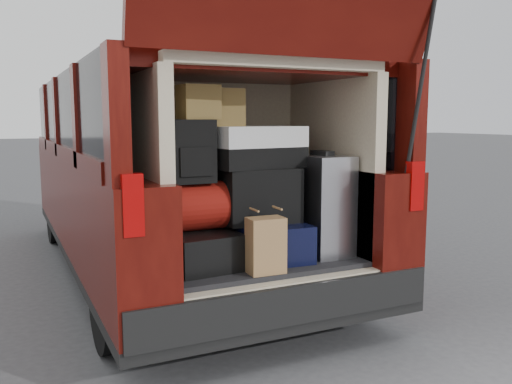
{
  "coord_description": "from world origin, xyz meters",
  "views": [
    {
      "loc": [
        -1.42,
        -2.87,
        1.43
      ],
      "look_at": [
        0.04,
        0.2,
        0.96
      ],
      "focal_mm": 38.0,
      "sensor_mm": 36.0,
      "label": 1
    }
  ],
  "objects_px": {
    "silver_roller": "(321,205)",
    "black_soft_case": "(260,195)",
    "red_duffel": "(197,206)",
    "twotone_duffel": "(257,147)",
    "backpack": "(192,151)",
    "kraft_bag": "(266,245)",
    "navy_hardshell": "(267,240)",
    "black_hardshell": "(198,248)"
  },
  "relations": [
    {
      "from": "kraft_bag",
      "to": "black_soft_case",
      "type": "xyz_separation_m",
      "value": [
        0.11,
        0.31,
        0.24
      ]
    },
    {
      "from": "navy_hardshell",
      "to": "backpack",
      "type": "xyz_separation_m",
      "value": [
        -0.48,
        0.01,
        0.57
      ]
    },
    {
      "from": "red_duffel",
      "to": "silver_roller",
      "type": "bearing_deg",
      "value": -6.74
    },
    {
      "from": "kraft_bag",
      "to": "silver_roller",
      "type": "bearing_deg",
      "value": 28.44
    },
    {
      "from": "black_hardshell",
      "to": "backpack",
      "type": "height_order",
      "value": "backpack"
    },
    {
      "from": "black_hardshell",
      "to": "kraft_bag",
      "type": "relative_size",
      "value": 1.67
    },
    {
      "from": "navy_hardshell",
      "to": "backpack",
      "type": "bearing_deg",
      "value": -177.17
    },
    {
      "from": "kraft_bag",
      "to": "red_duffel",
      "type": "height_order",
      "value": "red_duffel"
    },
    {
      "from": "silver_roller",
      "to": "black_soft_case",
      "type": "relative_size",
      "value": 1.36
    },
    {
      "from": "kraft_bag",
      "to": "twotone_duffel",
      "type": "bearing_deg",
      "value": 73.94
    },
    {
      "from": "backpack",
      "to": "twotone_duffel",
      "type": "bearing_deg",
      "value": 4.73
    },
    {
      "from": "black_hardshell",
      "to": "twotone_duffel",
      "type": "height_order",
      "value": "twotone_duffel"
    },
    {
      "from": "black_hardshell",
      "to": "black_soft_case",
      "type": "xyz_separation_m",
      "value": [
        0.41,
        -0.0,
        0.29
      ]
    },
    {
      "from": "red_duffel",
      "to": "backpack",
      "type": "height_order",
      "value": "backpack"
    },
    {
      "from": "black_hardshell",
      "to": "red_duffel",
      "type": "height_order",
      "value": "red_duffel"
    },
    {
      "from": "kraft_bag",
      "to": "backpack",
      "type": "bearing_deg",
      "value": 139.58
    },
    {
      "from": "silver_roller",
      "to": "twotone_duffel",
      "type": "bearing_deg",
      "value": 169.38
    },
    {
      "from": "navy_hardshell",
      "to": "red_duffel",
      "type": "height_order",
      "value": "red_duffel"
    },
    {
      "from": "navy_hardshell",
      "to": "twotone_duffel",
      "type": "bearing_deg",
      "value": 131.64
    },
    {
      "from": "black_hardshell",
      "to": "black_soft_case",
      "type": "height_order",
      "value": "black_soft_case"
    },
    {
      "from": "red_duffel",
      "to": "black_soft_case",
      "type": "distance_m",
      "value": 0.41
    },
    {
      "from": "kraft_bag",
      "to": "red_duffel",
      "type": "relative_size",
      "value": 0.72
    },
    {
      "from": "black_soft_case",
      "to": "backpack",
      "type": "distance_m",
      "value": 0.53
    },
    {
      "from": "twotone_duffel",
      "to": "navy_hardshell",
      "type": "bearing_deg",
      "value": -58.92
    },
    {
      "from": "navy_hardshell",
      "to": "twotone_duffel",
      "type": "distance_m",
      "value": 0.59
    },
    {
      "from": "black_soft_case",
      "to": "navy_hardshell",
      "type": "bearing_deg",
      "value": -21.28
    },
    {
      "from": "kraft_bag",
      "to": "red_duffel",
      "type": "xyz_separation_m",
      "value": [
        -0.29,
        0.34,
        0.2
      ]
    },
    {
      "from": "black_hardshell",
      "to": "twotone_duffel",
      "type": "distance_m",
      "value": 0.72
    },
    {
      "from": "black_hardshell",
      "to": "twotone_duffel",
      "type": "xyz_separation_m",
      "value": [
        0.41,
        0.03,
        0.59
      ]
    },
    {
      "from": "backpack",
      "to": "red_duffel",
      "type": "bearing_deg",
      "value": 37.76
    },
    {
      "from": "backpack",
      "to": "black_soft_case",
      "type": "bearing_deg",
      "value": 0.4
    },
    {
      "from": "black_soft_case",
      "to": "twotone_duffel",
      "type": "distance_m",
      "value": 0.3
    },
    {
      "from": "silver_roller",
      "to": "backpack",
      "type": "xyz_separation_m",
      "value": [
        -0.87,
        0.04,
        0.37
      ]
    },
    {
      "from": "red_duffel",
      "to": "kraft_bag",
      "type": "bearing_deg",
      "value": -51.25
    },
    {
      "from": "red_duffel",
      "to": "black_soft_case",
      "type": "height_order",
      "value": "black_soft_case"
    },
    {
      "from": "twotone_duffel",
      "to": "red_duffel",
      "type": "bearing_deg",
      "value": 174.47
    },
    {
      "from": "black_hardshell",
      "to": "kraft_bag",
      "type": "bearing_deg",
      "value": -50.9
    },
    {
      "from": "navy_hardshell",
      "to": "backpack",
      "type": "height_order",
      "value": "backpack"
    },
    {
      "from": "kraft_bag",
      "to": "backpack",
      "type": "xyz_separation_m",
      "value": [
        -0.33,
        0.3,
        0.53
      ]
    },
    {
      "from": "black_hardshell",
      "to": "navy_hardshell",
      "type": "xyz_separation_m",
      "value": [
        0.45,
        -0.02,
        0.01
      ]
    },
    {
      "from": "red_duffel",
      "to": "backpack",
      "type": "relative_size",
      "value": 1.21
    },
    {
      "from": "red_duffel",
      "to": "twotone_duffel",
      "type": "distance_m",
      "value": 0.53
    }
  ]
}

